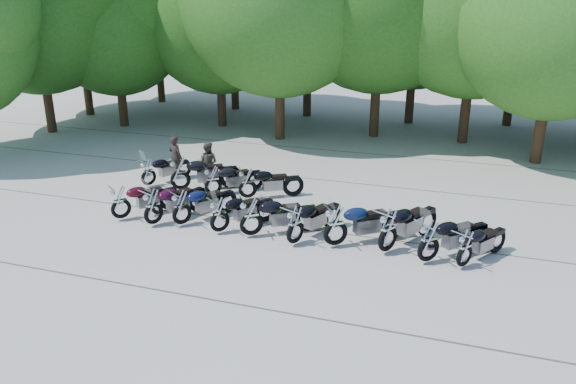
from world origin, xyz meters
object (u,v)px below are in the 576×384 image
(motorcycle_6, at_px, (336,224))
(motorcycle_9, at_px, (465,247))
(motorcycle_5, at_px, (295,224))
(motorcycle_11, at_px, (180,173))
(rider_0, at_px, (176,158))
(rider_1, at_px, (208,163))
(motorcycle_1, at_px, (153,206))
(motorcycle_8, at_px, (429,240))
(motorcycle_12, at_px, (213,180))
(motorcycle_13, at_px, (248,182))
(motorcycle_4, at_px, (251,216))
(motorcycle_7, at_px, (388,229))
(motorcycle_3, at_px, (220,214))
(motorcycle_10, at_px, (148,171))
(motorcycle_2, at_px, (181,206))
(motorcycle_0, at_px, (120,201))

(motorcycle_6, xyz_separation_m, motorcycle_9, (3.37, -0.18, -0.11))
(motorcycle_5, bearing_deg, motorcycle_11, -5.39)
(rider_0, xyz_separation_m, rider_1, (1.37, -0.16, -0.03))
(motorcycle_1, height_order, motorcycle_8, motorcycle_8)
(motorcycle_12, bearing_deg, motorcycle_5, -170.27)
(motorcycle_12, relative_size, motorcycle_13, 0.97)
(motorcycle_8, distance_m, rider_1, 8.97)
(motorcycle_4, xyz_separation_m, rider_0, (-4.54, 3.96, 0.16))
(motorcycle_5, bearing_deg, motorcycle_7, -149.29)
(rider_0, relative_size, rider_1, 1.04)
(motorcycle_1, distance_m, motorcycle_7, 6.90)
(motorcycle_6, height_order, rider_0, rider_0)
(motorcycle_8, height_order, motorcycle_13, motorcycle_8)
(motorcycle_1, relative_size, rider_0, 1.39)
(motorcycle_3, height_order, motorcycle_7, motorcycle_7)
(motorcycle_8, distance_m, motorcycle_10, 10.42)
(motorcycle_7, relative_size, rider_0, 1.51)
(motorcycle_8, distance_m, motorcycle_9, 0.89)
(motorcycle_2, relative_size, motorcycle_11, 0.91)
(motorcycle_7, height_order, rider_0, rider_0)
(motorcycle_1, distance_m, motorcycle_9, 8.86)
(motorcycle_10, bearing_deg, motorcycle_12, -155.76)
(motorcycle_2, height_order, motorcycle_12, motorcycle_2)
(motorcycle_7, xyz_separation_m, motorcycle_11, (-7.58, 2.65, -0.02))
(motorcycle_2, distance_m, motorcycle_4, 2.27)
(motorcycle_7, bearing_deg, motorcycle_3, 32.14)
(motorcycle_11, distance_m, rider_0, 1.39)
(motorcycle_0, distance_m, motorcycle_1, 1.17)
(motorcycle_10, distance_m, rider_0, 1.22)
(motorcycle_12, xyz_separation_m, rider_1, (-0.70, 1.08, 0.20))
(motorcycle_13, bearing_deg, motorcycle_9, -142.55)
(motorcycle_8, bearing_deg, motorcycle_5, 44.83)
(motorcycle_3, xyz_separation_m, motorcycle_5, (2.29, -0.07, 0.02))
(motorcycle_1, height_order, motorcycle_4, motorcycle_4)
(motorcycle_9, bearing_deg, motorcycle_2, 31.93)
(motorcycle_8, xyz_separation_m, rider_1, (-8.08, 3.89, 0.13))
(motorcycle_8, bearing_deg, motorcycle_7, 30.93)
(motorcycle_11, relative_size, motorcycle_13, 1.12)
(motorcycle_1, height_order, rider_0, rider_0)
(motorcycle_1, relative_size, motorcycle_2, 1.03)
(motorcycle_0, distance_m, motorcycle_10, 3.07)
(motorcycle_8, distance_m, motorcycle_12, 7.90)
(motorcycle_6, distance_m, motorcycle_11, 6.76)
(motorcycle_1, distance_m, rider_0, 4.35)
(motorcycle_5, xyz_separation_m, motorcycle_9, (4.47, 0.02, -0.06))
(motorcycle_11, bearing_deg, motorcycle_8, -138.08)
(motorcycle_3, bearing_deg, rider_0, -10.72)
(motorcycle_6, bearing_deg, motorcycle_5, 62.74)
(motorcycle_4, height_order, motorcycle_13, motorcycle_4)
(motorcycle_3, relative_size, motorcycle_9, 1.06)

